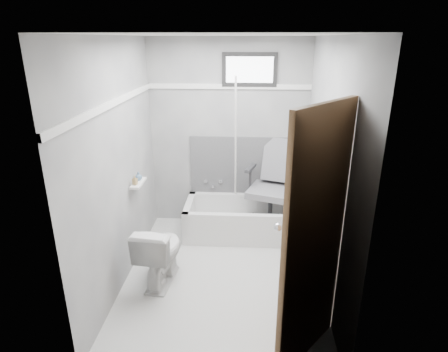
# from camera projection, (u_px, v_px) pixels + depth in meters

# --- Properties ---
(floor) EXTENTS (2.60, 2.60, 0.00)m
(floor) POSITION_uv_depth(u_px,v_px,m) (222.00, 275.00, 3.98)
(floor) COLOR white
(floor) RESTS_ON ground
(ceiling) EXTENTS (2.60, 2.60, 0.00)m
(ceiling) POSITION_uv_depth(u_px,v_px,m) (221.00, 35.00, 3.15)
(ceiling) COLOR silver
(ceiling) RESTS_ON floor
(wall_back) EXTENTS (2.00, 0.02, 2.40)m
(wall_back) POSITION_uv_depth(u_px,v_px,m) (228.00, 136.00, 4.78)
(wall_back) COLOR slate
(wall_back) RESTS_ON floor
(wall_front) EXTENTS (2.00, 0.02, 2.40)m
(wall_front) POSITION_uv_depth(u_px,v_px,m) (208.00, 237.00, 2.35)
(wall_front) COLOR slate
(wall_front) RESTS_ON floor
(wall_left) EXTENTS (0.02, 2.60, 2.40)m
(wall_left) POSITION_uv_depth(u_px,v_px,m) (119.00, 167.00, 3.62)
(wall_left) COLOR slate
(wall_left) RESTS_ON floor
(wall_right) EXTENTS (0.02, 2.60, 2.40)m
(wall_right) POSITION_uv_depth(u_px,v_px,m) (328.00, 171.00, 3.51)
(wall_right) COLOR slate
(wall_right) RESTS_ON floor
(bathtub) EXTENTS (1.50, 0.70, 0.42)m
(bathtub) POSITION_uv_depth(u_px,v_px,m) (245.00, 219.00, 4.77)
(bathtub) COLOR silver
(bathtub) RESTS_ON floor
(office_chair) EXTENTS (0.79, 0.79, 1.08)m
(office_chair) POSITION_uv_depth(u_px,v_px,m) (271.00, 185.00, 4.63)
(office_chair) COLOR slate
(office_chair) RESTS_ON bathtub
(toilet) EXTENTS (0.46, 0.71, 0.66)m
(toilet) POSITION_uv_depth(u_px,v_px,m) (160.00, 253.00, 3.79)
(toilet) COLOR silver
(toilet) RESTS_ON floor
(door) EXTENTS (0.78, 0.78, 2.00)m
(door) POSITION_uv_depth(u_px,v_px,m) (362.00, 267.00, 2.38)
(door) COLOR brown
(door) RESTS_ON floor
(window) EXTENTS (0.66, 0.04, 0.40)m
(window) POSITION_uv_depth(u_px,v_px,m) (250.00, 70.00, 4.47)
(window) COLOR black
(window) RESTS_ON wall_back
(backerboard) EXTENTS (1.50, 0.02, 0.78)m
(backerboard) POSITION_uv_depth(u_px,v_px,m) (247.00, 166.00, 4.90)
(backerboard) COLOR #4C4C4F
(backerboard) RESTS_ON wall_back
(trim_back) EXTENTS (2.00, 0.02, 0.06)m
(trim_back) POSITION_uv_depth(u_px,v_px,m) (229.00, 86.00, 4.56)
(trim_back) COLOR white
(trim_back) RESTS_ON wall_back
(trim_left) EXTENTS (0.02, 2.60, 0.06)m
(trim_left) POSITION_uv_depth(u_px,v_px,m) (114.00, 103.00, 3.41)
(trim_left) COLOR white
(trim_left) RESTS_ON wall_left
(pole) EXTENTS (0.02, 0.52, 1.89)m
(pole) POSITION_uv_depth(u_px,v_px,m) (236.00, 152.00, 4.61)
(pole) COLOR white
(pole) RESTS_ON bathtub
(shelf) EXTENTS (0.10, 0.32, 0.02)m
(shelf) POSITION_uv_depth(u_px,v_px,m) (138.00, 183.00, 4.05)
(shelf) COLOR white
(shelf) RESTS_ON wall_left
(soap_bottle_a) EXTENTS (0.06, 0.06, 0.10)m
(soap_bottle_a) POSITION_uv_depth(u_px,v_px,m) (135.00, 180.00, 3.95)
(soap_bottle_a) COLOR #A08350
(soap_bottle_a) RESTS_ON shelf
(soap_bottle_b) EXTENTS (0.09, 0.09, 0.10)m
(soap_bottle_b) POSITION_uv_depth(u_px,v_px,m) (139.00, 176.00, 4.08)
(soap_bottle_b) COLOR slate
(soap_bottle_b) RESTS_ON shelf
(faucet) EXTENTS (0.26, 0.10, 0.16)m
(faucet) POSITION_uv_depth(u_px,v_px,m) (213.00, 183.00, 4.99)
(faucet) COLOR silver
(faucet) RESTS_ON wall_back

